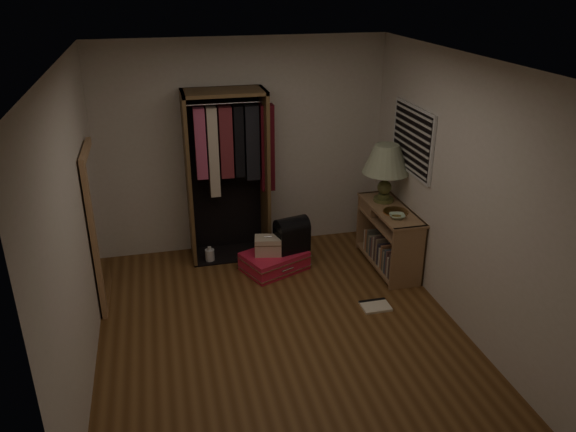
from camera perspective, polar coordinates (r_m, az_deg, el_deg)
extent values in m
plane|color=brown|center=(5.67, -0.71, -11.50)|extent=(4.00, 4.00, 0.00)
cube|color=beige|center=(6.89, -4.51, 6.99)|extent=(3.50, 0.02, 2.60)
cube|color=beige|center=(3.36, 6.99, -12.34)|extent=(3.50, 0.02, 2.60)
cube|color=beige|center=(5.66, 16.78, 2.27)|extent=(0.02, 4.00, 2.60)
cube|color=beige|center=(4.99, -20.80, -1.19)|extent=(0.02, 4.00, 2.60)
cube|color=silver|center=(4.69, -0.88, 15.49)|extent=(3.50, 4.00, 0.01)
cube|color=silver|center=(6.41, 12.54, 7.54)|extent=(0.03, 0.96, 0.76)
cube|color=black|center=(6.40, 12.53, 7.54)|extent=(0.03, 0.90, 0.70)
cube|color=silver|center=(6.49, 12.16, 4.90)|extent=(0.01, 0.88, 0.02)
cube|color=silver|center=(6.46, 12.21, 5.55)|extent=(0.01, 0.88, 0.02)
cube|color=silver|center=(6.44, 12.27, 6.21)|extent=(0.01, 0.88, 0.02)
cube|color=silver|center=(6.42, 12.33, 6.87)|extent=(0.01, 0.88, 0.02)
cube|color=silver|center=(6.40, 12.39, 7.54)|extent=(0.01, 0.88, 0.02)
cube|color=silver|center=(6.38, 12.45, 8.21)|extent=(0.01, 0.88, 0.02)
cube|color=silver|center=(6.36, 12.51, 8.88)|extent=(0.01, 0.88, 0.02)
cube|color=silver|center=(6.34, 12.58, 9.56)|extent=(0.01, 0.88, 0.02)
cube|color=silver|center=(6.32, 12.64, 10.24)|extent=(0.01, 0.88, 0.02)
cube|color=#936A47|center=(6.31, 12.10, -4.20)|extent=(0.40, 0.03, 0.75)
cube|color=#936A47|center=(7.18, 8.55, -0.37)|extent=(0.40, 0.03, 0.75)
cube|color=#936A47|center=(6.88, 10.02, -4.52)|extent=(0.40, 1.04, 0.03)
cube|color=#936A47|center=(6.66, 10.33, -0.65)|extent=(0.40, 1.04, 0.03)
cube|color=#936A47|center=(6.59, 10.43, 0.66)|extent=(0.42, 1.12, 0.03)
cube|color=brown|center=(6.81, 11.68, -1.99)|extent=(0.02, 1.10, 0.75)
cube|color=#936A47|center=(6.90, 9.23, 1.00)|extent=(0.36, 0.38, 0.13)
cube|color=gray|center=(6.40, 11.24, -5.19)|extent=(0.21, 0.04, 0.30)
cube|color=#4C3833|center=(6.44, 11.02, -5.00)|extent=(0.20, 0.03, 0.31)
cube|color=#B7AD99|center=(6.48, 10.72, -5.08)|extent=(0.17, 0.04, 0.24)
cube|color=brown|center=(6.49, 10.55, -4.70)|extent=(0.16, 0.03, 0.30)
cube|color=#3F4C59|center=(6.53, 10.46, -4.55)|extent=(0.17, 0.04, 0.29)
cube|color=gray|center=(6.57, 10.26, -4.56)|extent=(0.16, 0.03, 0.26)
cube|color=#59594C|center=(6.59, 10.12, -4.38)|extent=(0.15, 0.03, 0.27)
cube|color=#B2724C|center=(6.62, 10.01, -4.11)|extent=(0.16, 0.03, 0.30)
cube|color=beige|center=(6.68, 9.90, -4.11)|extent=(0.18, 0.04, 0.24)
cube|color=#332D38|center=(6.71, 9.67, -3.83)|extent=(0.16, 0.04, 0.27)
cube|color=gray|center=(6.75, 9.65, -3.48)|extent=(0.19, 0.04, 0.31)
cube|color=#4C3833|center=(6.78, 9.36, -3.29)|extent=(0.15, 0.04, 0.32)
cube|color=#B7AD99|center=(6.82, 9.22, -3.20)|extent=(0.16, 0.04, 0.29)
cube|color=brown|center=(6.87, 9.03, -3.12)|extent=(0.15, 0.04, 0.26)
cube|color=#3F4C59|center=(6.92, 9.06, -3.06)|extent=(0.20, 0.03, 0.23)
cube|color=gray|center=(6.94, 8.76, -2.88)|extent=(0.15, 0.04, 0.24)
cube|color=#59594C|center=(6.98, 8.72, -2.50)|extent=(0.18, 0.04, 0.30)
cube|color=#B2724C|center=(7.03, 8.63, -2.37)|extent=(0.20, 0.04, 0.28)
cube|color=beige|center=(7.07, 8.55, -2.29)|extent=(0.21, 0.03, 0.26)
cube|color=brown|center=(6.66, -10.07, 3.61)|extent=(0.04, 0.50, 2.05)
cube|color=brown|center=(6.77, -2.36, 4.28)|extent=(0.04, 0.50, 2.05)
cube|color=brown|center=(6.43, -6.58, 12.42)|extent=(0.95, 0.50, 0.04)
cube|color=black|center=(6.92, -6.45, 4.59)|extent=(0.95, 0.02, 2.05)
cube|color=black|center=(7.10, -5.83, -3.78)|extent=(0.95, 0.50, 0.02)
cylinder|color=silver|center=(6.46, -6.52, 11.28)|extent=(0.87, 0.02, 0.02)
cube|color=#BF4C72|center=(6.52, -8.89, 7.25)|extent=(0.13, 0.12, 0.83)
cube|color=beige|center=(6.56, -7.60, 6.38)|extent=(0.12, 0.11, 1.06)
cube|color=maroon|center=(6.55, -6.32, 7.43)|extent=(0.15, 0.14, 0.83)
cube|color=black|center=(6.57, -5.02, 7.52)|extent=(0.11, 0.12, 0.84)
cube|color=black|center=(6.60, -3.67, 7.43)|extent=(0.16, 0.13, 0.88)
cube|color=#590F19|center=(6.65, -2.14, 6.91)|extent=(0.16, 0.14, 1.03)
cube|color=tan|center=(6.07, -18.86, -1.16)|extent=(0.05, 0.80, 1.70)
cube|color=white|center=(6.07, -18.59, -1.13)|extent=(0.01, 0.68, 1.58)
cube|color=red|center=(6.67, -1.40, -4.58)|extent=(0.85, 0.74, 0.22)
cube|color=silver|center=(6.70, -1.39, -5.04)|extent=(0.87, 0.77, 0.01)
cube|color=silver|center=(6.64, -1.40, -4.12)|extent=(0.87, 0.77, 0.01)
cylinder|color=silver|center=(6.49, -0.05, -5.46)|extent=(0.16, 0.08, 0.02)
cube|color=#C8B498|center=(6.55, -2.04, -3.02)|extent=(0.34, 0.27, 0.21)
cube|color=brown|center=(6.53, -2.04, -2.68)|extent=(0.35, 0.27, 0.01)
cylinder|color=silver|center=(6.50, -2.05, -2.12)|extent=(0.09, 0.03, 0.01)
cube|color=black|center=(6.62, 0.38, -2.30)|extent=(0.43, 0.33, 0.29)
cylinder|color=black|center=(6.56, 0.39, -1.15)|extent=(0.43, 0.33, 0.25)
cylinder|color=#4E5328|center=(6.78, 9.68, 1.68)|extent=(0.26, 0.26, 0.04)
cylinder|color=#4E5328|center=(6.76, 9.70, 2.03)|extent=(0.15, 0.15, 0.05)
sphere|color=#4E5328|center=(6.72, 9.77, 2.90)|extent=(0.19, 0.19, 0.17)
cylinder|color=#4E5328|center=(6.68, 9.84, 3.97)|extent=(0.07, 0.07, 0.10)
cone|color=beige|center=(6.61, 9.97, 5.74)|extent=(0.61, 0.61, 0.34)
cone|color=#E5ECCC|center=(6.61, 9.97, 5.74)|extent=(0.55, 0.55, 0.32)
cylinder|color=#A87A40|center=(6.48, 10.87, 0.44)|extent=(0.33, 0.33, 0.02)
imported|color=#AECCAA|center=(6.33, 11.02, -0.02)|extent=(0.21, 0.21, 0.04)
cylinder|color=silver|center=(6.92, -7.94, -4.01)|extent=(0.13, 0.13, 0.16)
cylinder|color=silver|center=(6.88, -7.99, -3.28)|extent=(0.05, 0.05, 0.04)
cube|color=#F5EACE|center=(6.08, 8.87, -9.03)|extent=(0.30, 0.24, 0.02)
cube|color=black|center=(6.16, 8.52, -8.55)|extent=(0.30, 0.04, 0.03)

